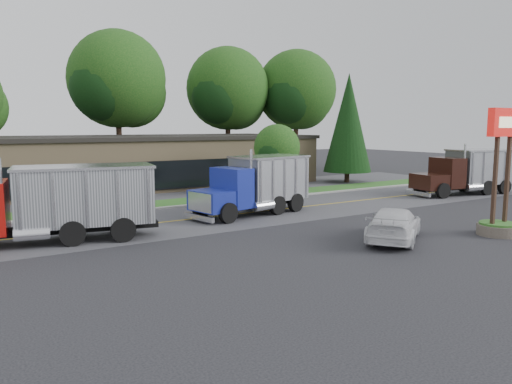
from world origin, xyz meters
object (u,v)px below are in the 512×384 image
bilo_sign (500,193)px  dump_truck_maroon (469,170)px  dump_truck_blue (257,183)px  rally_car (394,224)px  dump_truck_red (52,202)px

bilo_sign → dump_truck_maroon: (11.74, 9.57, -0.22)m
dump_truck_blue → dump_truck_maroon: same height
dump_truck_maroon → rally_car: (-16.75, -7.65, -1.07)m
bilo_sign → rally_car: bilo_sign is taller
dump_truck_red → dump_truck_blue: size_ratio=1.33×
dump_truck_blue → rally_car: size_ratio=1.53×
dump_truck_blue → rally_car: 9.35m
bilo_sign → rally_car: (-5.01, 1.92, -1.28)m
dump_truck_blue → dump_truck_maroon: size_ratio=0.89×
rally_car → dump_truck_blue: bearing=-26.1°
bilo_sign → dump_truck_red: bilo_sign is taller
dump_truck_blue → dump_truck_maroon: (18.20, -1.52, 0.01)m
rally_car → dump_truck_red: bearing=23.5°
dump_truck_maroon → dump_truck_red: bearing=9.0°
bilo_sign → dump_truck_maroon: size_ratio=0.68×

